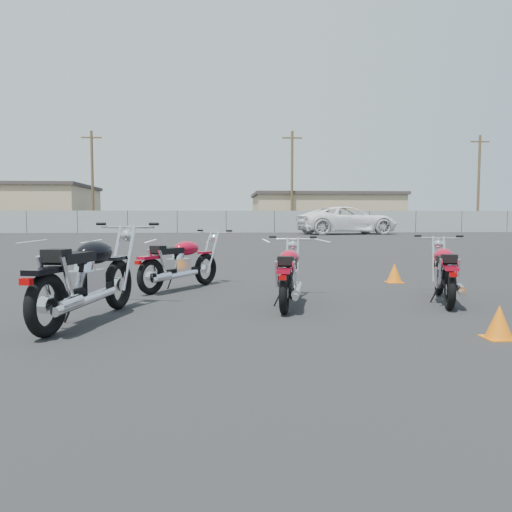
{
  "coord_description": "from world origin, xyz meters",
  "views": [
    {
      "loc": [
        -0.25,
        -6.2,
        1.16
      ],
      "look_at": [
        0.2,
        0.6,
        0.65
      ],
      "focal_mm": 35.0,
      "sensor_mm": 36.0,
      "label": 1
    }
  ],
  "objects": [
    {
      "name": "ground",
      "position": [
        0.0,
        0.0,
        0.0
      ],
      "size": [
        120.0,
        120.0,
        0.0
      ],
      "primitive_type": "plane",
      "color": "black",
      "rests_on": "ground"
    },
    {
      "name": "motorcycle_front_red",
      "position": [
        -0.95,
        2.0,
        0.44
      ],
      "size": [
        1.48,
        1.79,
        0.96
      ],
      "color": "black",
      "rests_on": "ground"
    },
    {
      "name": "motorcycle_second_black",
      "position": [
        -1.78,
        -0.52,
        0.51
      ],
      "size": [
        1.04,
        2.26,
        1.11
      ],
      "color": "black",
      "rests_on": "ground"
    },
    {
      "name": "motorcycle_third_red",
      "position": [
        0.62,
        0.35,
        0.41
      ],
      "size": [
        0.78,
        1.84,
        0.9
      ],
      "color": "black",
      "rests_on": "ground"
    },
    {
      "name": "motorcycle_rear_red",
      "position": [
        2.83,
        0.49,
        0.41
      ],
      "size": [
        0.95,
        1.84,
        0.91
      ],
      "color": "black",
      "rests_on": "ground"
    },
    {
      "name": "training_cone_near",
      "position": [
        2.86,
        2.63,
        0.18
      ],
      "size": [
        0.3,
        0.3,
        0.35
      ],
      "color": "orange",
      "rests_on": "ground"
    },
    {
      "name": "training_cone_far",
      "position": [
        2.42,
        -1.61,
        0.16
      ],
      "size": [
        0.28,
        0.28,
        0.33
      ],
      "color": "orange",
      "rests_on": "ground"
    },
    {
      "name": "chainlink_fence",
      "position": [
        -0.0,
        35.0,
        0.9
      ],
      "size": [
        80.06,
        0.06,
        1.8
      ],
      "color": "gray",
      "rests_on": "ground"
    },
    {
      "name": "tan_building_east",
      "position": [
        10.0,
        44.0,
        1.86
      ],
      "size": [
        14.4,
        9.4,
        3.7
      ],
      "color": "tan",
      "rests_on": "ground"
    },
    {
      "name": "utility_pole_b",
      "position": [
        -12.0,
        40.0,
        4.69
      ],
      "size": [
        1.8,
        0.24,
        9.0
      ],
      "color": "#4C3923",
      "rests_on": "ground"
    },
    {
      "name": "utility_pole_c",
      "position": [
        6.0,
        39.0,
        4.69
      ],
      "size": [
        1.8,
        0.24,
        9.0
      ],
      "color": "#4C3923",
      "rests_on": "ground"
    },
    {
      "name": "utility_pole_d",
      "position": [
        24.0,
        40.0,
        4.69
      ],
      "size": [
        1.8,
        0.24,
        9.0
      ],
      "color": "#4C3923",
      "rests_on": "ground"
    },
    {
      "name": "parking_line_stripes",
      "position": [
        -2.5,
        20.0,
        0.0
      ],
      "size": [
        15.12,
        4.0,
        0.01
      ],
      "color": "silver",
      "rests_on": "ground"
    },
    {
      "name": "white_van",
      "position": [
        8.97,
        30.33,
        1.61
      ],
      "size": [
        4.71,
        8.93,
        3.23
      ],
      "primitive_type": "imported",
      "rotation": [
        0.0,
        0.0,
        1.73
      ],
      "color": "white",
      "rests_on": "ground"
    }
  ]
}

